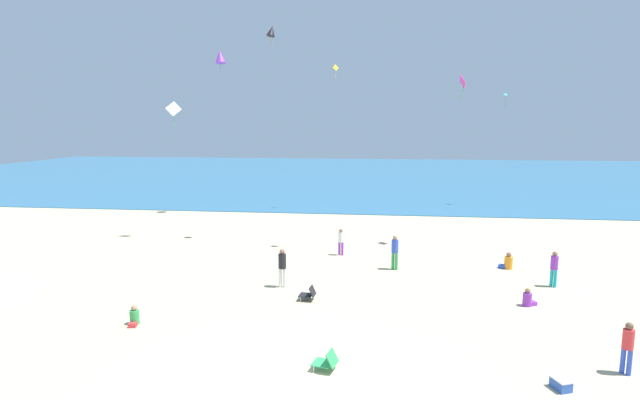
{
  "coord_description": "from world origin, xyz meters",
  "views": [
    {
      "loc": [
        2.36,
        -11.52,
        6.67
      ],
      "look_at": [
        0.0,
        7.59,
        3.76
      ],
      "focal_mm": 28.38,
      "sensor_mm": 36.0,
      "label": 1
    }
  ],
  "objects_px": {
    "person_4": "(341,240)",
    "kite_magenta": "(463,82)",
    "person_6": "(628,345)",
    "beach_chair_far_right": "(309,293)",
    "person_2": "(282,265)",
    "person_5": "(508,263)",
    "kite_black": "(272,31)",
    "cooler_box": "(561,384)",
    "kite_purple": "(220,57)",
    "person_7": "(134,317)",
    "kite_teal": "(506,94)",
    "person_1": "(554,266)",
    "person_3": "(528,299)",
    "kite_white": "(174,109)",
    "kite_yellow": "(336,68)",
    "beach_chair_far_left": "(327,361)",
    "person_0": "(395,250)"
  },
  "relations": [
    {
      "from": "person_4",
      "to": "kite_magenta",
      "type": "height_order",
      "value": "kite_magenta"
    },
    {
      "from": "person_6",
      "to": "beach_chair_far_right",
      "type": "bearing_deg",
      "value": -73.09
    },
    {
      "from": "person_4",
      "to": "person_2",
      "type": "bearing_deg",
      "value": 158.9
    },
    {
      "from": "beach_chair_far_right",
      "to": "person_5",
      "type": "height_order",
      "value": "person_5"
    },
    {
      "from": "kite_black",
      "to": "kite_magenta",
      "type": "bearing_deg",
      "value": -0.7
    },
    {
      "from": "cooler_box",
      "to": "kite_purple",
      "type": "relative_size",
      "value": 0.4
    },
    {
      "from": "beach_chair_far_right",
      "to": "person_7",
      "type": "height_order",
      "value": "person_7"
    },
    {
      "from": "beach_chair_far_right",
      "to": "kite_magenta",
      "type": "height_order",
      "value": "kite_magenta"
    },
    {
      "from": "person_5",
      "to": "kite_teal",
      "type": "distance_m",
      "value": 20.98
    },
    {
      "from": "cooler_box",
      "to": "kite_teal",
      "type": "xyz_separation_m",
      "value": [
        5.04,
        29.75,
        8.84
      ]
    },
    {
      "from": "cooler_box",
      "to": "person_1",
      "type": "height_order",
      "value": "person_1"
    },
    {
      "from": "person_1",
      "to": "person_6",
      "type": "relative_size",
      "value": 1.03
    },
    {
      "from": "person_1",
      "to": "person_5",
      "type": "bearing_deg",
      "value": 78.86
    },
    {
      "from": "kite_teal",
      "to": "beach_chair_far_right",
      "type": "bearing_deg",
      "value": -117.15
    },
    {
      "from": "person_5",
      "to": "kite_black",
      "type": "relative_size",
      "value": 0.74
    },
    {
      "from": "person_2",
      "to": "person_3",
      "type": "relative_size",
      "value": 2.37
    },
    {
      "from": "person_7",
      "to": "kite_teal",
      "type": "relative_size",
      "value": 0.6
    },
    {
      "from": "beach_chair_far_right",
      "to": "kite_white",
      "type": "relative_size",
      "value": 0.47
    },
    {
      "from": "person_7",
      "to": "kite_yellow",
      "type": "distance_m",
      "value": 26.31
    },
    {
      "from": "person_4",
      "to": "person_1",
      "type": "bearing_deg",
      "value": -114.69
    },
    {
      "from": "person_4",
      "to": "kite_black",
      "type": "distance_m",
      "value": 12.01
    },
    {
      "from": "person_2",
      "to": "kite_purple",
      "type": "relative_size",
      "value": 1.11
    },
    {
      "from": "person_1",
      "to": "beach_chair_far_left",
      "type": "bearing_deg",
      "value": -173.2
    },
    {
      "from": "beach_chair_far_left",
      "to": "person_4",
      "type": "height_order",
      "value": "person_4"
    },
    {
      "from": "beach_chair_far_right",
      "to": "kite_magenta",
      "type": "distance_m",
      "value": 14.6
    },
    {
      "from": "kite_purple",
      "to": "beach_chair_far_right",
      "type": "bearing_deg",
      "value": -63.3
    },
    {
      "from": "cooler_box",
      "to": "person_0",
      "type": "xyz_separation_m",
      "value": [
        -3.95,
        10.26,
        0.78
      ]
    },
    {
      "from": "person_2",
      "to": "kite_white",
      "type": "height_order",
      "value": "kite_white"
    },
    {
      "from": "kite_black",
      "to": "person_0",
      "type": "bearing_deg",
      "value": -37.47
    },
    {
      "from": "kite_magenta",
      "to": "person_7",
      "type": "bearing_deg",
      "value": -134.08
    },
    {
      "from": "kite_purple",
      "to": "kite_magenta",
      "type": "bearing_deg",
      "value": -27.48
    },
    {
      "from": "person_6",
      "to": "person_0",
      "type": "bearing_deg",
      "value": -103.69
    },
    {
      "from": "cooler_box",
      "to": "person_6",
      "type": "height_order",
      "value": "person_6"
    },
    {
      "from": "beach_chair_far_right",
      "to": "person_5",
      "type": "xyz_separation_m",
      "value": [
        8.56,
        5.35,
        0.02
      ]
    },
    {
      "from": "kite_magenta",
      "to": "kite_teal",
      "type": "bearing_deg",
      "value": 69.07
    },
    {
      "from": "kite_black",
      "to": "person_2",
      "type": "bearing_deg",
      "value": -75.64
    },
    {
      "from": "person_2",
      "to": "person_6",
      "type": "height_order",
      "value": "person_2"
    },
    {
      "from": "person_0",
      "to": "kite_white",
      "type": "relative_size",
      "value": 1.15
    },
    {
      "from": "beach_chair_far_right",
      "to": "kite_black",
      "type": "height_order",
      "value": "kite_black"
    },
    {
      "from": "person_0",
      "to": "kite_purple",
      "type": "xyz_separation_m",
      "value": [
        -12.33,
        13.3,
        10.51
      ]
    },
    {
      "from": "beach_chair_far_right",
      "to": "kite_teal",
      "type": "height_order",
      "value": "kite_teal"
    },
    {
      "from": "person_4",
      "to": "kite_white",
      "type": "height_order",
      "value": "kite_white"
    },
    {
      "from": "beach_chair_far_right",
      "to": "person_6",
      "type": "height_order",
      "value": "person_6"
    },
    {
      "from": "person_0",
      "to": "kite_purple",
      "type": "distance_m",
      "value": 20.96
    },
    {
      "from": "kite_purple",
      "to": "kite_magenta",
      "type": "xyz_separation_m",
      "value": [
        15.81,
        -8.22,
        -2.6
      ]
    },
    {
      "from": "beach_chair_far_right",
      "to": "kite_purple",
      "type": "bearing_deg",
      "value": -58.39
    },
    {
      "from": "person_7",
      "to": "kite_white",
      "type": "xyz_separation_m",
      "value": [
        -3.69,
        12.68,
        7.25
      ]
    },
    {
      "from": "person_0",
      "to": "person_5",
      "type": "bearing_deg",
      "value": 129.16
    },
    {
      "from": "beach_chair_far_left",
      "to": "cooler_box",
      "type": "relative_size",
      "value": 1.31
    },
    {
      "from": "person_6",
      "to": "kite_purple",
      "type": "height_order",
      "value": "kite_purple"
    }
  ]
}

